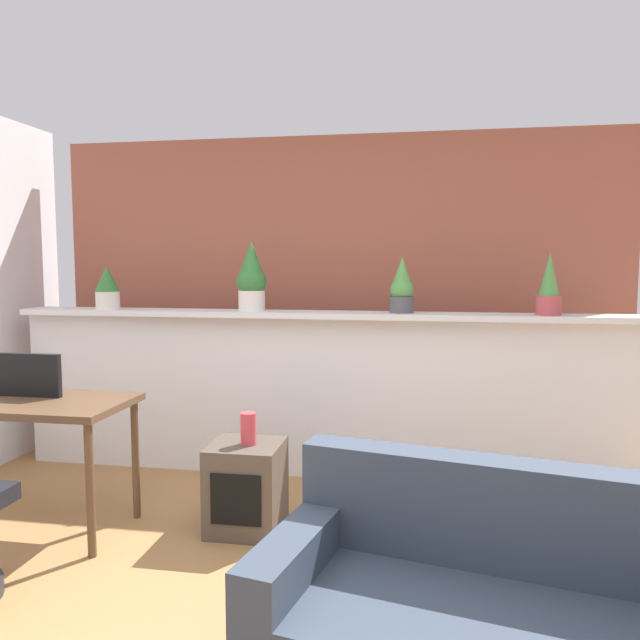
% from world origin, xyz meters
% --- Properties ---
extents(divider_wall, '(4.46, 0.16, 1.14)m').
position_xyz_m(divider_wall, '(0.00, 2.00, 0.57)').
color(divider_wall, silver).
rests_on(divider_wall, ground).
extents(plant_shelf, '(4.46, 0.29, 0.04)m').
position_xyz_m(plant_shelf, '(0.00, 1.96, 1.16)').
color(plant_shelf, silver).
rests_on(plant_shelf, divider_wall).
extents(brick_wall_behind, '(4.46, 0.10, 2.50)m').
position_xyz_m(brick_wall_behind, '(0.00, 2.60, 1.25)').
color(brick_wall_behind, '#9E5442').
rests_on(brick_wall_behind, ground).
extents(potted_plant_0, '(0.18, 0.18, 0.32)m').
position_xyz_m(potted_plant_0, '(-1.59, 1.92, 1.34)').
color(potted_plant_0, silver).
rests_on(potted_plant_0, plant_shelf).
extents(potted_plant_1, '(0.21, 0.21, 0.49)m').
position_xyz_m(potted_plant_1, '(-0.51, 1.97, 1.41)').
color(potted_plant_1, silver).
rests_on(potted_plant_1, plant_shelf).
extents(potted_plant_2, '(0.16, 0.16, 0.38)m').
position_xyz_m(potted_plant_2, '(0.55, 1.97, 1.35)').
color(potted_plant_2, '#4C4C51').
rests_on(potted_plant_2, plant_shelf).
extents(potted_plant_3, '(0.16, 0.16, 0.41)m').
position_xyz_m(potted_plant_3, '(1.50, 1.94, 1.36)').
color(potted_plant_3, '#B7474C').
rests_on(potted_plant_3, plant_shelf).
extents(desk, '(1.10, 0.60, 0.75)m').
position_xyz_m(desk, '(-1.48, 0.83, 0.67)').
color(desk, brown).
rests_on(desk, ground).
extents(tv_monitor, '(0.39, 0.04, 0.25)m').
position_xyz_m(tv_monitor, '(-1.53, 0.91, 0.87)').
color(tv_monitor, black).
rests_on(tv_monitor, desk).
extents(side_cube_shelf, '(0.40, 0.41, 0.50)m').
position_xyz_m(side_cube_shelf, '(-0.28, 1.03, 0.25)').
color(side_cube_shelf, '#4C4238').
rests_on(side_cube_shelf, ground).
extents(vase_on_shelf, '(0.09, 0.09, 0.18)m').
position_xyz_m(vase_on_shelf, '(-0.26, 1.02, 0.59)').
color(vase_on_shelf, '#CC3D47').
rests_on(vase_on_shelf, side_cube_shelf).
extents(couch, '(1.68, 1.07, 0.80)m').
position_xyz_m(couch, '(0.96, -0.22, 0.28)').
color(couch, '#333D4C').
rests_on(couch, ground).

